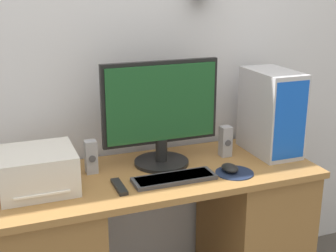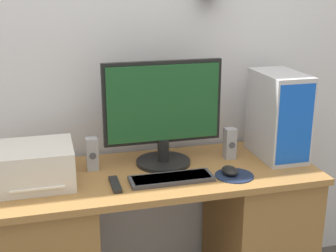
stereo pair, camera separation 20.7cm
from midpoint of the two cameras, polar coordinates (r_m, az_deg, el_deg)
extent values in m
cube|color=silver|center=(2.31, -6.66, 11.05)|extent=(6.40, 0.05, 2.70)
cube|color=olive|center=(2.14, -3.81, -5.99)|extent=(1.44, 0.57, 0.03)
cube|color=olive|center=(2.50, 7.89, -12.38)|extent=(0.40, 0.52, 0.74)
cylinder|color=black|center=(2.22, -3.49, -4.47)|extent=(0.26, 0.26, 0.02)
cylinder|color=black|center=(2.20, -3.52, -2.98)|extent=(0.06, 0.06, 0.11)
cube|color=black|center=(2.14, -3.70, 2.85)|extent=(0.55, 0.03, 0.38)
cube|color=#194C23|center=(2.12, -3.56, 2.74)|extent=(0.52, 0.01, 0.35)
cube|color=#3D3D42|center=(2.04, -2.17, -6.47)|extent=(0.37, 0.12, 0.02)
cube|color=#5B5B60|center=(2.04, -2.17, -6.33)|extent=(0.34, 0.10, 0.01)
cylinder|color=#19233D|center=(2.12, 5.34, -5.76)|extent=(0.17, 0.17, 0.00)
ellipsoid|color=black|center=(2.12, 4.78, -5.18)|extent=(0.07, 0.10, 0.03)
cube|color=#B2B2B7|center=(2.34, 10.00, 1.64)|extent=(0.19, 0.33, 0.42)
cube|color=blue|center=(2.21, 12.09, 0.58)|extent=(0.17, 0.01, 0.38)
cube|color=beige|center=(2.03, -18.50, -5.21)|extent=(0.31, 0.29, 0.17)
cube|color=white|center=(1.97, -18.23, -7.36)|extent=(0.22, 0.13, 0.01)
cube|color=#99999E|center=(2.14, -12.13, -3.75)|extent=(0.05, 0.05, 0.15)
cylinder|color=#47474C|center=(2.12, -12.01, -4.00)|extent=(0.03, 0.00, 0.03)
cube|color=#99999E|center=(2.30, 4.47, -1.92)|extent=(0.05, 0.05, 0.15)
cylinder|color=#47474C|center=(2.28, 4.77, -2.13)|extent=(0.03, 0.00, 0.03)
cube|color=black|center=(1.99, -8.97, -7.38)|extent=(0.04, 0.15, 0.02)
camera|label=1|loc=(0.10, -92.86, -0.90)|focal=50.00mm
camera|label=2|loc=(0.10, 87.14, 0.90)|focal=50.00mm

